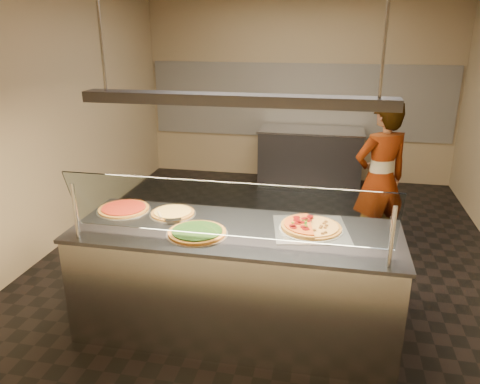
% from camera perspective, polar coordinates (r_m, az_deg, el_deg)
% --- Properties ---
extents(ground, '(5.00, 6.00, 0.02)m').
position_cam_1_polar(ground, '(5.39, 3.85, -7.64)').
color(ground, black).
rests_on(ground, ground).
extents(wall_back, '(5.00, 0.02, 3.00)m').
position_cam_1_polar(wall_back, '(7.85, 7.21, 12.43)').
color(wall_back, tan).
rests_on(wall_back, ground).
extents(wall_front, '(5.00, 0.02, 3.00)m').
position_cam_1_polar(wall_front, '(2.08, -6.81, -7.66)').
color(wall_front, tan).
rests_on(wall_front, ground).
extents(wall_left, '(0.02, 6.00, 3.00)m').
position_cam_1_polar(wall_left, '(5.77, -21.61, 8.72)').
color(wall_left, tan).
rests_on(wall_left, ground).
extents(tile_band, '(4.90, 0.02, 1.20)m').
position_cam_1_polar(tile_band, '(7.85, 7.13, 10.96)').
color(tile_band, silver).
rests_on(tile_band, wall_back).
extents(serving_counter, '(2.60, 0.94, 0.93)m').
position_cam_1_polar(serving_counter, '(3.93, -0.55, -10.78)').
color(serving_counter, '#B7B7BC').
rests_on(serving_counter, ground).
extents(sneeze_guard, '(2.36, 0.18, 0.54)m').
position_cam_1_polar(sneeze_guard, '(3.29, -1.84, -2.26)').
color(sneeze_guard, '#B7B7BC').
rests_on(sneeze_guard, serving_counter).
extents(perforated_tray, '(0.66, 0.66, 0.01)m').
position_cam_1_polar(perforated_tray, '(3.75, 8.62, -4.44)').
color(perforated_tray, silver).
rests_on(perforated_tray, serving_counter).
extents(half_pizza_pepperoni, '(0.31, 0.51, 0.05)m').
position_cam_1_polar(half_pizza_pepperoni, '(3.75, 6.91, -3.93)').
color(half_pizza_pepperoni, brown).
rests_on(half_pizza_pepperoni, perforated_tray).
extents(half_pizza_sausage, '(0.31, 0.51, 0.04)m').
position_cam_1_polar(half_pizza_sausage, '(3.74, 10.42, -4.30)').
color(half_pizza_sausage, brown).
rests_on(half_pizza_sausage, perforated_tray).
extents(pizza_spinach, '(0.48, 0.48, 0.03)m').
position_cam_1_polar(pizza_spinach, '(3.64, -5.24, -4.90)').
color(pizza_spinach, silver).
rests_on(pizza_spinach, serving_counter).
extents(pizza_cheese, '(0.40, 0.40, 0.03)m').
position_cam_1_polar(pizza_cheese, '(4.05, -8.18, -2.48)').
color(pizza_cheese, silver).
rests_on(pizza_cheese, serving_counter).
extents(pizza_tomato, '(0.47, 0.47, 0.03)m').
position_cam_1_polar(pizza_tomato, '(4.22, -13.96, -1.96)').
color(pizza_tomato, silver).
rests_on(pizza_tomato, serving_counter).
extents(pizza_spatula, '(0.26, 0.20, 0.02)m').
position_cam_1_polar(pizza_spatula, '(3.94, -9.11, -2.92)').
color(pizza_spatula, '#B7B7BC').
rests_on(pizza_spatula, pizza_spinach).
extents(prep_table, '(1.63, 0.74, 0.93)m').
position_cam_1_polar(prep_table, '(7.58, 8.55, 4.14)').
color(prep_table, '#424248').
rests_on(prep_table, ground).
extents(worker, '(0.76, 0.67, 1.75)m').
position_cam_1_polar(worker, '(5.31, 16.70, 1.44)').
color(worker, '#3E394B').
rests_on(worker, ground).
extents(heat_lamp_housing, '(2.30, 0.18, 0.08)m').
position_cam_1_polar(heat_lamp_housing, '(3.43, -0.63, 11.19)').
color(heat_lamp_housing, '#424248').
rests_on(heat_lamp_housing, ceiling).
extents(lamp_rod_left, '(0.02, 0.02, 1.01)m').
position_cam_1_polar(lamp_rod_left, '(3.73, -16.79, 19.49)').
color(lamp_rod_left, '#B7B7BC').
rests_on(lamp_rod_left, ceiling).
extents(lamp_rod_right, '(0.02, 0.02, 1.01)m').
position_cam_1_polar(lamp_rod_right, '(3.33, 17.50, 19.52)').
color(lamp_rod_right, '#B7B7BC').
rests_on(lamp_rod_right, ceiling).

